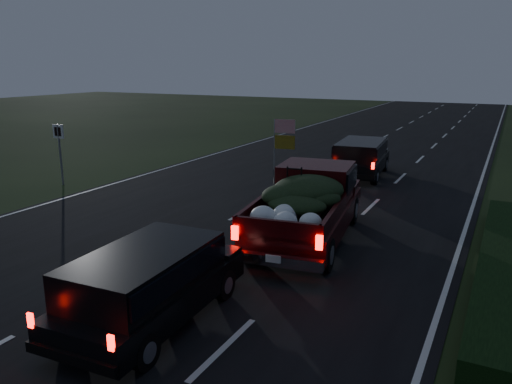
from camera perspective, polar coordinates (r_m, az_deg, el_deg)
The scene contains 7 objects.
ground at distance 12.81m, azimuth -11.97°, elevation -7.96°, with size 120.00×120.00×0.00m, color black.
road_asphalt at distance 12.81m, azimuth -11.98°, elevation -7.92°, with size 14.00×120.00×0.02m, color black.
hedge_row at distance 12.93m, azimuth 26.30°, elevation -7.57°, with size 1.00×10.00×0.60m, color black.
route_sign at distance 21.65m, azimuth -21.55°, elevation 5.03°, with size 0.55×0.08×2.50m.
pickup_truck at distance 13.95m, azimuth 5.93°, elevation -1.01°, with size 2.91×5.94×2.99m.
lead_suv at distance 22.31m, azimuth 11.90°, elevation 4.19°, with size 2.30×4.65×1.29m.
rear_suv at distance 9.65m, azimuth -12.21°, elevation -9.67°, with size 2.12×4.34×1.22m.
Camera 1 is at (7.62, -9.11, 4.80)m, focal length 35.00 mm.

